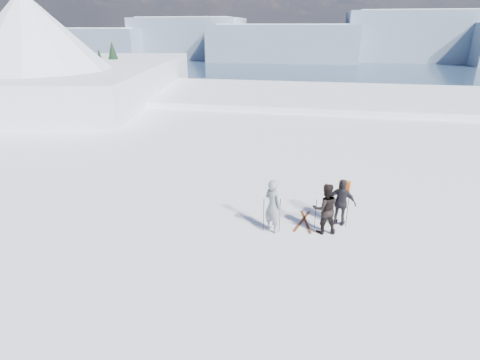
% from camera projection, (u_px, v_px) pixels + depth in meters
% --- Properties ---
extents(lake_basin, '(820.00, 820.00, 71.62)m').
position_uv_depth(lake_basin, '(313.00, 159.00, 39.83)').
color(lake_basin, white).
rests_on(lake_basin, ground).
extents(far_mountain_range, '(770.00, 110.00, 53.00)m').
position_uv_depth(far_mountain_range, '(346.00, 39.00, 419.93)').
color(far_mountain_range, slate).
rests_on(far_mountain_range, ground).
extents(near_ridge, '(31.37, 35.68, 25.62)m').
position_uv_depth(near_ridge, '(80.00, 121.00, 42.88)').
color(near_ridge, white).
rests_on(near_ridge, ground).
extents(skier_grey, '(0.84, 0.78, 1.92)m').
position_uv_depth(skier_grey, '(273.00, 206.00, 12.72)').
color(skier_grey, gray).
rests_on(skier_grey, ground).
extents(skier_dark, '(1.02, 0.88, 1.81)m').
position_uv_depth(skier_dark, '(325.00, 209.00, 12.66)').
color(skier_dark, black).
rests_on(skier_dark, ground).
extents(skier_pack, '(1.09, 0.69, 1.73)m').
position_uv_depth(skier_pack, '(342.00, 203.00, 13.17)').
color(skier_pack, black).
rests_on(skier_pack, ground).
extents(backpack, '(0.41, 0.30, 0.52)m').
position_uv_depth(backpack, '(347.00, 170.00, 12.95)').
color(backpack, '#D15913').
rests_on(backpack, skier_pack).
extents(ski_poles, '(2.87, 0.97, 1.37)m').
position_uv_depth(ski_poles, '(312.00, 214.00, 12.88)').
color(ski_poles, black).
rests_on(ski_poles, ground).
extents(skis_loose, '(0.65, 1.68, 0.03)m').
position_uv_depth(skis_loose, '(304.00, 221.00, 13.67)').
color(skis_loose, black).
rests_on(skis_loose, ground).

